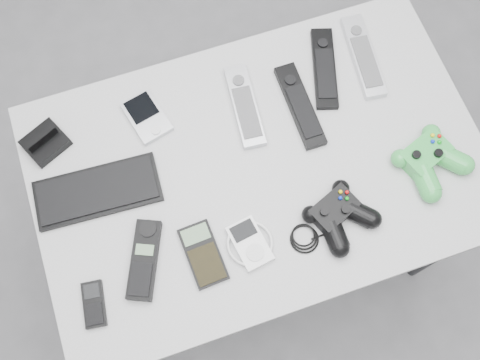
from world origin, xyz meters
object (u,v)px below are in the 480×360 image
object	(u,v)px
pda	(147,117)
remote_black_b	(324,68)
mobile_phone	(94,304)
controller_black	(339,214)
calculator	(203,254)
controller_green	(430,159)
remote_black_a	(300,105)
cordless_handset	(144,260)
mp3_player	(250,243)
pda_keyboard	(98,191)
desk	(258,175)
remote_silver_b	(363,56)
remote_silver_a	(245,106)

from	to	relation	value
pda	remote_black_b	world-z (taller)	remote_black_b
mobile_phone	controller_black	xyz separation A→B (m)	(0.58, 0.01, 0.02)
remote_black_b	controller_black	size ratio (longest dim) A/B	0.90
calculator	controller_green	distance (m)	0.58
remote_black_a	cordless_handset	world-z (taller)	cordless_handset
controller_green	mp3_player	bearing A→B (deg)	166.20
mobile_phone	mp3_player	xyz separation A→B (m)	(0.37, 0.02, 0.00)
pda_keyboard	controller_black	xyz separation A→B (m)	(0.51, -0.24, 0.02)
controller_green	desk	bearing A→B (deg)	142.11
remote_silver_b	controller_black	xyz separation A→B (m)	(-0.22, -0.37, 0.01)
cordless_handset	calculator	distance (m)	0.13
desk	remote_black_b	size ratio (longest dim) A/B	4.77
remote_silver_b	pda	bearing A→B (deg)	-174.78
remote_silver_a	remote_silver_b	bearing A→B (deg)	11.63
desk	controller_black	world-z (taller)	controller_black
desk	controller_green	distance (m)	0.41
cordless_handset	mp3_player	bearing A→B (deg)	13.96
remote_black_b	remote_silver_b	world-z (taller)	remote_silver_b
desk	pda_keyboard	distance (m)	0.39
mobile_phone	controller_green	xyz separation A→B (m)	(0.84, 0.07, 0.02)
pda_keyboard	remote_black_b	size ratio (longest dim) A/B	1.29
desk	controller_black	xyz separation A→B (m)	(0.13, -0.18, 0.09)
remote_black_a	remote_silver_b	world-z (taller)	same
mp3_player	mobile_phone	bearing A→B (deg)	173.94
desk	mobile_phone	xyz separation A→B (m)	(-0.45, -0.19, 0.07)
desk	pda_keyboard	world-z (taller)	pda_keyboard
remote_black_a	controller_green	bearing A→B (deg)	-45.16
remote_silver_a	remote_black_a	bearing A→B (deg)	-12.78
remote_silver_a	remote_black_b	xyz separation A→B (m)	(0.23, 0.04, -0.00)
pda_keyboard	remote_black_b	world-z (taller)	remote_black_b
calculator	mp3_player	size ratio (longest dim) A/B	1.29
mobile_phone	controller_green	world-z (taller)	controller_green
remote_silver_b	mobile_phone	bearing A→B (deg)	-147.75
pda_keyboard	pda	world-z (taller)	pda
controller_black	controller_green	size ratio (longest dim) A/B	1.49
pda	remote_black_a	xyz separation A→B (m)	(0.37, -0.09, 0.00)
mobile_phone	calculator	distance (m)	0.26
remote_silver_a	mp3_player	size ratio (longest dim) A/B	1.97
controller_black	mobile_phone	bearing A→B (deg)	159.40
desk	remote_black_b	world-z (taller)	remote_black_b
mobile_phone	remote_silver_b	bearing A→B (deg)	32.67
calculator	controller_black	distance (m)	0.32
pda_keyboard	remote_silver_b	distance (m)	0.74
remote_silver_a	controller_black	size ratio (longest dim) A/B	0.89
remote_silver_a	cordless_handset	world-z (taller)	cordless_handset
pda_keyboard	calculator	bearing A→B (deg)	-46.19
desk	remote_silver_b	size ratio (longest dim) A/B	4.55
remote_black_b	cordless_handset	size ratio (longest dim) A/B	1.26
remote_black_a	calculator	world-z (taller)	remote_black_a
pda_keyboard	controller_black	distance (m)	0.56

